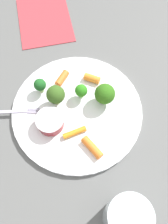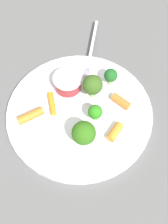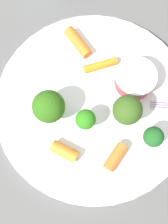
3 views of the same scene
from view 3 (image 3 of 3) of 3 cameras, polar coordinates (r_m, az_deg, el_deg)
name	(u,v)px [view 3 (image 3 of 3)]	position (r m, az deg, el deg)	size (l,w,h in m)	color
ground_plane	(94,105)	(0.43, 1.95, 1.48)	(2.40, 2.40, 0.00)	#575857
plate	(94,104)	(0.43, 1.98, 1.71)	(0.30, 0.30, 0.01)	white
sauce_cup	(135,79)	(0.43, 10.19, 6.55)	(0.06, 0.06, 0.03)	maroon
broccoli_floret_0	(127,110)	(0.39, 8.71, 0.35)	(0.04, 0.04, 0.06)	#89AF6D
broccoli_floret_1	(86,120)	(0.39, 0.32, -1.53)	(0.03, 0.03, 0.04)	#81BD69
broccoli_floret_2	(49,107)	(0.39, -7.12, 1.08)	(0.05, 0.05, 0.06)	#9AAB5D
broccoli_floret_3	(153,137)	(0.40, 13.76, -4.89)	(0.03, 0.03, 0.04)	#8DB266
carrot_stick_0	(100,65)	(0.44, 3.26, 9.37)	(0.01, 0.01, 0.05)	orange
carrot_stick_1	(116,157)	(0.40, 6.36, -8.97)	(0.02, 0.02, 0.04)	orange
carrot_stick_2	(64,151)	(0.40, -3.95, -7.91)	(0.02, 0.02, 0.04)	orange
carrot_stick_3	(78,42)	(0.45, -1.22, 13.81)	(0.02, 0.02, 0.05)	orange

